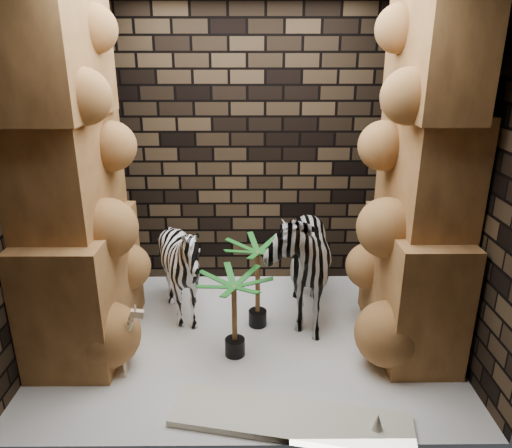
{
  "coord_description": "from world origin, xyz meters",
  "views": [
    {
      "loc": [
        0.05,
        -3.73,
        2.46
      ],
      "look_at": [
        0.08,
        0.15,
        1.04
      ],
      "focal_mm": 33.77,
      "sensor_mm": 36.0,
      "label": 1
    }
  ],
  "objects_px": {
    "zebra_left": "(182,274)",
    "giraffe_toy": "(112,342)",
    "palm_front": "(258,284)",
    "palm_back": "(234,316)",
    "zebra_right": "(296,247)",
    "surfboard": "(291,420)"
  },
  "relations": [
    {
      "from": "zebra_left",
      "to": "giraffe_toy",
      "type": "relative_size",
      "value": 1.71
    },
    {
      "from": "palm_front",
      "to": "palm_back",
      "type": "bearing_deg",
      "value": -112.87
    },
    {
      "from": "zebra_right",
      "to": "giraffe_toy",
      "type": "xyz_separation_m",
      "value": [
        -1.51,
        -0.95,
        -0.4
      ]
    },
    {
      "from": "zebra_right",
      "to": "giraffe_toy",
      "type": "bearing_deg",
      "value": -147.09
    },
    {
      "from": "palm_front",
      "to": "surfboard",
      "type": "height_order",
      "value": "palm_front"
    },
    {
      "from": "zebra_right",
      "to": "surfboard",
      "type": "distance_m",
      "value": 1.63
    },
    {
      "from": "palm_front",
      "to": "palm_back",
      "type": "distance_m",
      "value": 0.51
    },
    {
      "from": "palm_front",
      "to": "zebra_left",
      "type": "bearing_deg",
      "value": 171.94
    },
    {
      "from": "surfboard",
      "to": "zebra_left",
      "type": "bearing_deg",
      "value": 135.22
    },
    {
      "from": "giraffe_toy",
      "to": "palm_front",
      "type": "distance_m",
      "value": 1.37
    },
    {
      "from": "zebra_right",
      "to": "surfboard",
      "type": "height_order",
      "value": "zebra_right"
    },
    {
      "from": "giraffe_toy",
      "to": "palm_front",
      "type": "relative_size",
      "value": 0.74
    },
    {
      "from": "zebra_left",
      "to": "surfboard",
      "type": "bearing_deg",
      "value": -34.03
    },
    {
      "from": "zebra_right",
      "to": "zebra_left",
      "type": "bearing_deg",
      "value": -173.52
    },
    {
      "from": "palm_back",
      "to": "surfboard",
      "type": "bearing_deg",
      "value": -62.66
    },
    {
      "from": "palm_back",
      "to": "surfboard",
      "type": "xyz_separation_m",
      "value": [
        0.41,
        -0.8,
        -0.35
      ]
    },
    {
      "from": "giraffe_toy",
      "to": "surfboard",
      "type": "distance_m",
      "value": 1.49
    },
    {
      "from": "zebra_left",
      "to": "surfboard",
      "type": "height_order",
      "value": "zebra_left"
    },
    {
      "from": "zebra_right",
      "to": "palm_back",
      "type": "bearing_deg",
      "value": -129.01
    },
    {
      "from": "palm_front",
      "to": "palm_back",
      "type": "height_order",
      "value": "palm_front"
    },
    {
      "from": "zebra_right",
      "to": "palm_front",
      "type": "distance_m",
      "value": 0.5
    },
    {
      "from": "palm_front",
      "to": "surfboard",
      "type": "bearing_deg",
      "value": -80.31
    }
  ]
}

